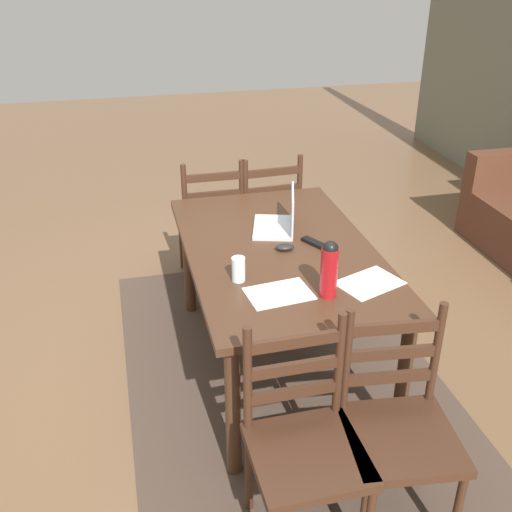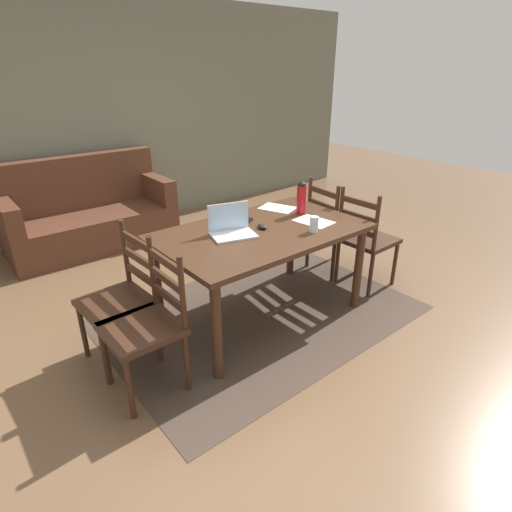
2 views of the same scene
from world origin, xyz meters
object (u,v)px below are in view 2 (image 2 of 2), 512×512
(dining_table, at_px, (262,241))
(drinking_glass, at_px, (314,224))
(chair_right_near, at_px, (366,240))
(laptop, at_px, (231,227))
(tv_remote, at_px, (246,222))
(chair_left_far, at_px, (121,300))
(couch, at_px, (89,215))
(computer_mouse, at_px, (262,226))
(chair_left_near, at_px, (147,325))
(water_bottle, at_px, (301,197))
(chair_right_far, at_px, (333,228))

(dining_table, height_order, drinking_glass, drinking_glass)
(chair_right_near, height_order, laptop, laptop)
(tv_remote, bearing_deg, chair_left_far, 61.79)
(laptop, bearing_deg, couch, 97.40)
(computer_mouse, relative_size, tv_remote, 0.59)
(chair_left_far, bearing_deg, couch, 76.29)
(chair_left_near, relative_size, water_bottle, 3.42)
(dining_table, distance_m, chair_left_near, 1.13)
(drinking_glass, relative_size, tv_remote, 0.72)
(tv_remote, bearing_deg, dining_table, 152.52)
(chair_left_near, distance_m, water_bottle, 1.68)
(water_bottle, distance_m, drinking_glass, 0.44)
(laptop, distance_m, water_bottle, 0.75)
(chair_left_near, distance_m, drinking_glass, 1.42)
(drinking_glass, xyz_separation_m, computer_mouse, (-0.26, 0.30, -0.04))
(tv_remote, bearing_deg, water_bottle, -129.96)
(tv_remote, bearing_deg, chair_left_near, 81.73)
(dining_table, height_order, computer_mouse, computer_mouse)
(chair_right_near, relative_size, drinking_glass, 7.79)
(laptop, xyz_separation_m, tv_remote, (0.24, 0.12, -0.05))
(drinking_glass, height_order, computer_mouse, drinking_glass)
(chair_right_far, height_order, drinking_glass, chair_right_far)
(chair_right_near, height_order, chair_left_far, same)
(laptop, relative_size, computer_mouse, 3.69)
(chair_left_near, bearing_deg, chair_right_far, 10.31)
(chair_right_far, xyz_separation_m, laptop, (-1.33, -0.13, 0.36))
(chair_right_near, xyz_separation_m, laptop, (-1.33, 0.27, 0.36))
(chair_left_far, bearing_deg, drinking_glass, -19.45)
(chair_left_near, bearing_deg, water_bottle, 10.00)
(couch, xyz_separation_m, tv_remote, (0.54, -2.24, 0.42))
(chair_right_near, distance_m, water_bottle, 0.79)
(dining_table, xyz_separation_m, couch, (-0.54, 2.43, -0.32))
(chair_left_near, bearing_deg, dining_table, 10.19)
(laptop, height_order, drinking_glass, laptop)
(chair_right_near, bearing_deg, computer_mouse, 168.61)
(chair_right_near, bearing_deg, tv_remote, 160.32)
(chair_left_far, bearing_deg, computer_mouse, -9.17)
(chair_right_near, xyz_separation_m, water_bottle, (-0.58, 0.28, 0.45))
(couch, xyz_separation_m, computer_mouse, (0.56, -2.42, 0.43))
(water_bottle, distance_m, tv_remote, 0.54)
(dining_table, bearing_deg, tv_remote, 90.49)
(chair_left_far, xyz_separation_m, tv_remote, (1.09, -0.00, 0.32))
(drinking_glass, bearing_deg, couch, 106.79)
(chair_right_near, bearing_deg, chair_left_far, 169.73)
(chair_right_far, bearing_deg, chair_left_near, -169.69)
(couch, distance_m, computer_mouse, 2.52)
(chair_left_near, xyz_separation_m, couch, (0.55, 2.63, -0.11))
(dining_table, bearing_deg, drinking_glass, -45.81)
(chair_right_far, xyz_separation_m, tv_remote, (-1.09, -0.01, 0.32))
(drinking_glass, distance_m, computer_mouse, 0.40)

